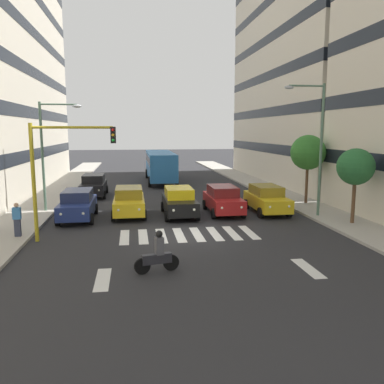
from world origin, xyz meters
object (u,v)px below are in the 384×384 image
object	(u,v)px
motorcycle_with_rider	(158,255)
bus_behind_traffic	(160,164)
car_row2_0	(94,185)
car_1	(223,199)
traffic_light_gantry	(57,163)
street_lamp_right	(49,145)
car_4	(78,204)
street_tree_0	(356,167)
car_3	(129,201)
pedestrian_waiting	(17,219)
street_lamp_left	(316,138)
car_2	(179,201)
car_0	(267,199)
street_tree_1	(308,153)

from	to	relation	value
motorcycle_with_rider	bus_behind_traffic	bearing A→B (deg)	-94.25
car_row2_0	car_1	bearing A→B (deg)	137.56
traffic_light_gantry	street_lamp_right	world-z (taller)	street_lamp_right
car_1	car_4	distance (m)	8.80
car_row2_0	street_tree_0	world-z (taller)	street_tree_0
car_1	street_tree_0	bearing A→B (deg)	146.56
car_1	motorcycle_with_rider	bearing A→B (deg)	64.34
car_3	traffic_light_gantry	xyz separation A→B (m)	(3.17, 5.14, 2.78)
street_tree_0	bus_behind_traffic	bearing A→B (deg)	-65.78
pedestrian_waiting	car_1	bearing A→B (deg)	-158.32
street_lamp_right	pedestrian_waiting	distance (m)	7.05
street_lamp_left	street_tree_0	distance (m)	2.92
car_2	street_lamp_right	bearing A→B (deg)	-14.96
car_0	car_2	bearing A→B (deg)	1.03
car_0	car_row2_0	distance (m)	13.99
car_2	car_4	distance (m)	5.99
car_0	bus_behind_traffic	xyz separation A→B (m)	(5.59, -16.22, 0.97)
traffic_light_gantry	street_tree_1	size ratio (longest dim) A/B	1.17
car_3	car_4	xyz separation A→B (m)	(2.96, 0.63, 0.00)
car_2	car_row2_0	bearing A→B (deg)	-54.37
bus_behind_traffic	traffic_light_gantry	distance (m)	21.92
bus_behind_traffic	traffic_light_gantry	world-z (taller)	traffic_light_gantry
car_2	bus_behind_traffic	bearing A→B (deg)	-90.00
car_3	car_4	distance (m)	3.03
motorcycle_with_rider	street_lamp_left	world-z (taller)	street_lamp_left
car_3	street_lamp_right	bearing A→B (deg)	-18.20
car_1	traffic_light_gantry	world-z (taller)	traffic_light_gantry
bus_behind_traffic	street_lamp_left	distance (m)	19.94
car_0	car_row2_0	world-z (taller)	same
street_lamp_left	street_lamp_right	size ratio (longest dim) A/B	1.13
car_1	street_tree_0	world-z (taller)	street_tree_0
car_row2_0	car_3	bearing A→B (deg)	110.23
car_2	car_0	bearing A→B (deg)	-178.97
car_4	street_lamp_left	bearing A→B (deg)	173.00
traffic_light_gantry	car_0	bearing A→B (deg)	-158.14
car_1	car_4	world-z (taller)	same
car_row2_0	motorcycle_with_rider	xyz separation A→B (m)	(-3.92, 17.73, -0.24)
motorcycle_with_rider	street_tree_1	size ratio (longest dim) A/B	0.36
car_2	car_3	distance (m)	3.07
motorcycle_with_rider	traffic_light_gantry	xyz separation A→B (m)	(4.28, -4.94, 3.02)
car_row2_0	street_lamp_right	bearing A→B (deg)	71.54
street_tree_1	pedestrian_waiting	bearing A→B (deg)	19.87
car_3	street_tree_1	bearing A→B (deg)	-172.28
motorcycle_with_rider	traffic_light_gantry	world-z (taller)	traffic_light_gantry
motorcycle_with_rider	street_tree_0	xyz separation A→B (m)	(-11.03, -5.66, 2.56)
street_lamp_left	pedestrian_waiting	bearing A→B (deg)	8.26
bus_behind_traffic	street_lamp_right	world-z (taller)	street_lamp_right
car_4	car_row2_0	xyz separation A→B (m)	(-0.15, -8.28, 0.00)
street_lamp_right	street_tree_0	xyz separation A→B (m)	(-16.97, 6.01, -1.06)
car_3	bus_behind_traffic	bearing A→B (deg)	-100.84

